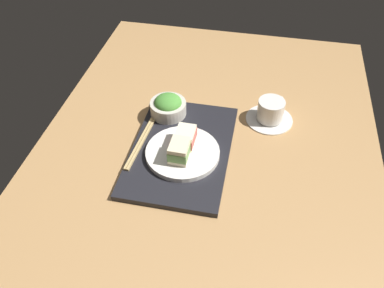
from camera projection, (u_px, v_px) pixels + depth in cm
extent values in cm
cube|color=tan|center=(206.00, 152.00, 117.47)|extent=(140.00, 100.00, 3.00)
cube|color=black|center=(181.00, 150.00, 114.93)|extent=(41.83, 27.80, 1.69)
cylinder|color=white|center=(183.00, 153.00, 111.81)|extent=(20.91, 20.91, 1.56)
cube|color=#EFE5C1|center=(185.00, 142.00, 112.79)|extent=(6.66, 5.23, 1.22)
cube|color=#B74C42|center=(185.00, 137.00, 111.43)|extent=(7.02, 5.53, 2.67)
cube|color=#EFE5C1|center=(185.00, 132.00, 110.07)|extent=(6.66, 5.23, 1.22)
cube|color=beige|center=(180.00, 156.00, 108.83)|extent=(6.66, 5.23, 1.35)
cube|color=#669347|center=(179.00, 151.00, 107.40)|extent=(6.92, 5.34, 2.73)
cube|color=beige|center=(179.00, 146.00, 105.98)|extent=(6.66, 5.23, 1.35)
cylinder|color=beige|center=(168.00, 108.00, 123.89)|extent=(11.24, 11.24, 4.28)
ellipsoid|color=#4C9338|center=(168.00, 103.00, 122.40)|extent=(8.52, 8.52, 4.69)
cube|color=tan|center=(139.00, 142.00, 115.48)|extent=(22.21, 2.33, 0.70)
cube|color=tan|center=(142.00, 143.00, 115.32)|extent=(22.21, 2.33, 0.70)
cylinder|color=silver|center=(269.00, 119.00, 125.45)|extent=(14.69, 14.69, 0.80)
cylinder|color=silver|center=(271.00, 110.00, 122.89)|extent=(8.26, 8.26, 6.50)
cylinder|color=black|center=(272.00, 103.00, 120.90)|extent=(7.60, 7.60, 0.40)
torus|color=silver|center=(279.00, 103.00, 125.40)|extent=(4.23, 2.95, 4.44)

